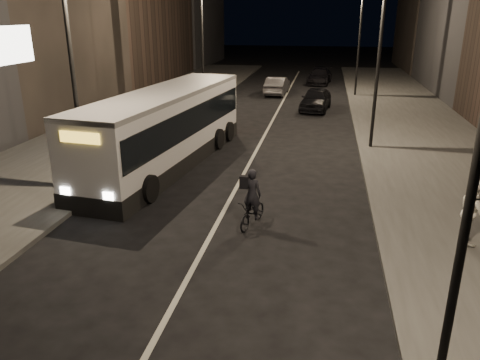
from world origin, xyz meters
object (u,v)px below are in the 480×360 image
at_px(streetlight_right_mid, 375,38).
at_px(cyclist_on_bicycle, 253,207).
at_px(streetlight_right_far, 357,28).
at_px(car_mid, 277,86).
at_px(car_near, 316,99).
at_px(streetlight_left_near, 77,47).
at_px(car_far, 320,76).
at_px(pedestrian_woman, 473,212).
at_px(streetlight_left_far, 206,30).
at_px(city_bus, 166,125).
at_px(streetlight_right_near, 470,92).

xyz_separation_m(streetlight_right_mid, cyclist_on_bicycle, (-4.17, -9.94, -4.70)).
height_order(streetlight_right_far, car_mid, streetlight_right_far).
bearing_deg(streetlight_right_far, car_near, -113.73).
relative_size(streetlight_left_near, car_near, 1.78).
bearing_deg(car_far, pedestrian_woman, -75.21).
distance_m(streetlight_left_far, city_bus, 14.69).
distance_m(streetlight_right_far, car_mid, 7.68).
distance_m(streetlight_left_near, streetlight_left_far, 18.00).
relative_size(streetlight_left_near, pedestrian_woman, 4.34).
height_order(streetlight_left_near, pedestrian_woman, streetlight_left_near).
height_order(streetlight_left_far, car_near, streetlight_left_far).
relative_size(streetlight_right_near, car_mid, 1.80).
xyz_separation_m(pedestrian_woman, car_mid, (-8.40, 26.12, -0.35)).
bearing_deg(car_near, streetlight_right_mid, -67.44).
height_order(streetlight_left_near, cyclist_on_bicycle, streetlight_left_near).
bearing_deg(streetlight_right_mid, streetlight_right_far, 90.00).
bearing_deg(city_bus, car_far, 84.00).
bearing_deg(car_mid, cyclist_on_bicycle, 97.32).
bearing_deg(car_near, streetlight_right_near, -77.10).
bearing_deg(pedestrian_woman, car_mid, 20.63).
bearing_deg(cyclist_on_bicycle, pedestrian_woman, 13.33).
distance_m(streetlight_right_mid, streetlight_right_far, 16.00).
bearing_deg(streetlight_left_near, car_far, 75.70).
bearing_deg(streetlight_left_far, streetlight_right_far, 29.36).
bearing_deg(streetlight_right_mid, cyclist_on_bicycle, -112.75).
xyz_separation_m(city_bus, car_near, (6.18, 13.90, -1.03)).
height_order(streetlight_right_near, streetlight_left_near, same).
relative_size(streetlight_left_near, car_mid, 1.80).
height_order(streetlight_right_far, streetlight_left_far, same).
distance_m(streetlight_left_far, car_mid, 8.80).
relative_size(city_bus, cyclist_on_bicycle, 6.29).
distance_m(streetlight_right_far, cyclist_on_bicycle, 26.69).
xyz_separation_m(streetlight_right_far, car_near, (-2.75, -6.25, -4.59)).
relative_size(streetlight_right_far, pedestrian_woman, 4.34).
bearing_deg(car_mid, city_bus, 85.06).
relative_size(streetlight_right_mid, streetlight_left_far, 1.00).
relative_size(streetlight_left_far, pedestrian_woman, 4.34).
distance_m(streetlight_right_far, streetlight_left_far, 12.24).
height_order(streetlight_right_mid, cyclist_on_bicycle, streetlight_right_mid).
distance_m(streetlight_left_near, city_bus, 5.52).
bearing_deg(pedestrian_woman, streetlight_left_far, 35.48).
bearing_deg(streetlight_left_near, streetlight_right_mid, 36.88).
bearing_deg(car_far, streetlight_right_far, -62.29).
relative_size(cyclist_on_bicycle, car_near, 0.44).
xyz_separation_m(cyclist_on_bicycle, pedestrian_woman, (6.44, -0.22, 0.43)).
bearing_deg(car_near, car_mid, 125.37).
distance_m(streetlight_right_mid, cyclist_on_bicycle, 11.76).
bearing_deg(streetlight_right_near, streetlight_right_mid, 90.00).
relative_size(cyclist_on_bicycle, car_far, 0.40).
relative_size(streetlight_right_mid, pedestrian_woman, 4.34).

